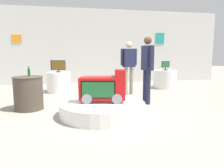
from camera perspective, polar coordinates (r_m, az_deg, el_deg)
The scene contains 12 objects.
ground_plane at distance 4.88m, azimuth -2.31°, elevation -7.16°, with size 30.00×30.00×0.00m, color #A8A091.
back_wall_display at distance 9.29m, azimuth -6.93°, elevation 10.18°, with size 12.36×0.13×3.22m.
main_display_pedestal at distance 4.47m, azimuth -2.65°, elevation -6.73°, with size 1.81×1.81×0.29m, color white.
novelty_firetruck_tv at distance 4.37m, azimuth -2.45°, elevation -1.37°, with size 1.01×0.56×0.69m.
display_pedestal_left_rear at distance 8.15m, azimuth 14.33°, elevation 1.30°, with size 0.87×0.87×0.68m, color white.
tv_on_left_rear at distance 8.10m, azimuth 14.47°, elevation 4.98°, with size 0.36×0.21×0.34m.
display_pedestal_center_rear at distance 7.30m, azimuth -14.41°, elevation 0.51°, with size 0.79×0.79×0.68m, color white.
tv_on_center_rear at distance 7.25m, azimuth -14.57°, elevation 4.89°, with size 0.50×0.19×0.40m.
side_table_round at distance 5.24m, azimuth -21.93°, elevation -2.26°, with size 0.68×0.68×0.78m.
bottle_on_side_table at distance 5.30m, azimuth -21.83°, elevation 3.05°, with size 0.06×0.06×0.23m.
shopper_browsing_near_truck at distance 6.63m, azimuth 4.63°, elevation 5.60°, with size 0.55×0.27×1.69m.
shopper_browsing_rear at distance 5.46m, azimuth 9.63°, elevation 5.23°, with size 0.22×0.56×1.74m.
Camera 1 is at (-0.72, -4.65, 1.31)m, focal length 33.33 mm.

